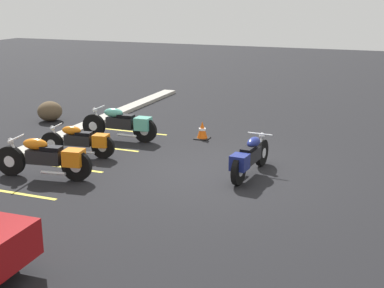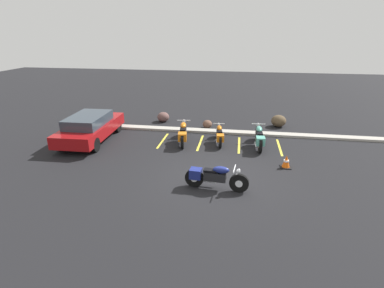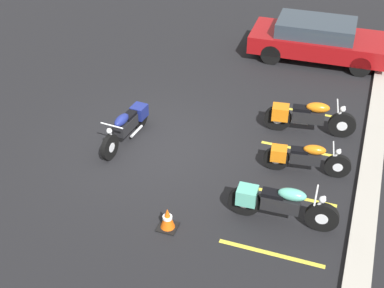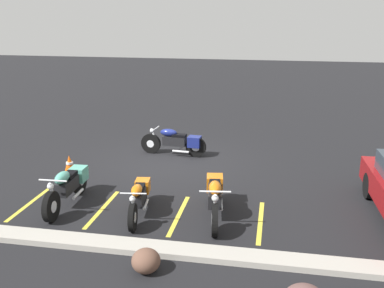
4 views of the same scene
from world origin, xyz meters
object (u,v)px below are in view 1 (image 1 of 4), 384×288
at_px(parked_bike_1, 81,141).
at_px(parked_bike_2, 123,124).
at_px(motorcycle_navy_featured, 249,157).
at_px(landscape_rock_2, 50,111).
at_px(traffic_cone, 202,131).
at_px(parked_bike_0, 47,158).

bearing_deg(parked_bike_1, parked_bike_2, -104.46).
xyz_separation_m(motorcycle_navy_featured, parked_bike_1, (-0.11, 4.37, -0.03)).
bearing_deg(parked_bike_1, landscape_rock_2, -51.75).
bearing_deg(motorcycle_navy_featured, parked_bike_2, 72.88).
height_order(landscape_rock_2, traffic_cone, landscape_rock_2).
relative_size(parked_bike_2, landscape_rock_2, 2.86).
xyz_separation_m(parked_bike_1, parked_bike_2, (1.81, -0.22, 0.06)).
bearing_deg(parked_bike_0, parked_bike_2, -97.78).
height_order(parked_bike_0, parked_bike_2, parked_bike_0).
height_order(parked_bike_2, traffic_cone, parked_bike_2).
xyz_separation_m(parked_bike_1, traffic_cone, (2.76, -2.26, -0.18)).
xyz_separation_m(motorcycle_navy_featured, traffic_cone, (2.65, 2.11, -0.21)).
relative_size(parked_bike_0, parked_bike_1, 1.16).
bearing_deg(parked_bike_0, landscape_rock_2, -62.61).
height_order(motorcycle_navy_featured, landscape_rock_2, motorcycle_navy_featured).
relative_size(parked_bike_2, traffic_cone, 4.49).
xyz_separation_m(landscape_rock_2, traffic_cone, (-0.28, -5.39, -0.09)).
xyz_separation_m(parked_bike_0, traffic_cone, (4.45, -2.03, -0.25)).
xyz_separation_m(parked_bike_0, parked_bike_2, (3.50, 0.01, -0.01)).
distance_m(motorcycle_navy_featured, parked_bike_1, 4.37).
xyz_separation_m(motorcycle_navy_featured, parked_bike_0, (-1.80, 4.14, 0.03)).
relative_size(landscape_rock_2, traffic_cone, 1.57).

